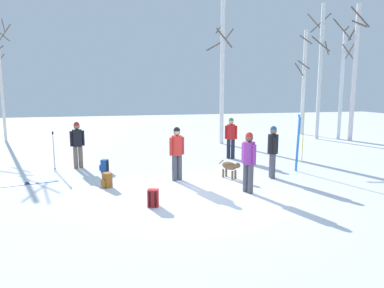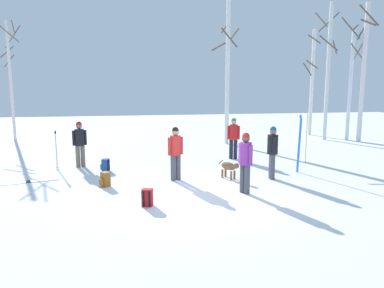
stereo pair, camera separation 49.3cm
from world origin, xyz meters
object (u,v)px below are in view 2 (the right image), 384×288
Objects in this scene: person_0 at (80,141)px; birch_tree_0 at (11,78)px; person_1 at (245,159)px; ski_pair_planted_0 at (306,137)px; birch_tree_2 at (328,69)px; birch_tree_3 at (312,82)px; person_3 at (272,149)px; dog at (229,167)px; backpack_1 at (105,165)px; backpack_0 at (147,198)px; ski_pair_planted_1 at (299,144)px; backpack_2 at (105,179)px; person_2 at (234,136)px; ski_poles_0 at (56,149)px; birch_tree_1 at (227,70)px; birch_tree_5 at (363,70)px; birch_tree_4 at (351,82)px; person_4 at (176,150)px; ski_pair_lying_0 at (30,182)px; water_bottle_0 at (173,168)px.

birch_tree_0 is at bearing 118.89° from person_0.
person_1 is 0.87× the size of ski_pair_planted_0.
birch_tree_2 reaches higher than birch_tree_3.
person_3 is 3.33m from ski_pair_planted_0.
dog is at bearing 168.27° from person_3.
dog is (0.06, 1.61, -0.59)m from person_1.
backpack_0 is at bearing -73.83° from backpack_1.
ski_pair_planted_1 is 6.60m from backpack_2.
person_3 is at bearing -22.37° from backpack_1.
dog is (-1.15, -3.11, -0.59)m from person_2.
person_3 is 1.21× the size of ski_poles_0.
birch_tree_1 is 5.99m from birch_tree_2.
ski_poles_0 is 0.19× the size of birch_tree_2.
birch_tree_5 reaches higher than person_0.
birch_tree_4 is (9.31, 7.11, 2.87)m from dog.
birch_tree_5 is (13.48, 6.59, 3.68)m from backpack_2.
birch_tree_3 is at bearing 111.07° from birch_tree_5.
person_3 is 0.87× the size of ski_pair_planted_0.
birch_tree_1 is 6.76m from birch_tree_3.
person_0 is 3.90× the size of backpack_0.
dog is at bearing -23.64° from ski_poles_0.
birch_tree_4 reaches higher than person_4.
birch_tree_1 is at bearing 36.90° from ski_pair_lying_0.
birch_tree_0 is (-7.62, 10.61, 2.52)m from person_4.
birch_tree_1 is (7.01, 4.35, 2.90)m from person_0.
person_3 is at bearing -21.50° from ski_poles_0.
birch_tree_5 reaches higher than person_2.
ski_pair_planted_0 is 9.55m from ski_poles_0.
ski_pair_planted_0 is at bearing -127.79° from birch_tree_2.
birch_tree_1 reaches higher than ski_pair_planted_1.
birch_tree_1 is at bearing 76.16° from person_1.
person_3 is at bearing -8.18° from person_4.
person_2 reaches higher than backpack_2.
ski_pair_planted_0 is 16.05m from birch_tree_0.
backpack_1 is 0.07× the size of birch_tree_3.
ski_pair_planted_0 reaches higher than ski_poles_0.
backpack_1 is at bearing -179.73° from ski_pair_planted_0.
birch_tree_2 is (6.91, 4.34, 2.99)m from person_2.
water_bottle_0 is at bearing -15.37° from ski_poles_0.
person_3 reaches higher than backpack_0.
birch_tree_4 is (18.67, -3.67, -0.24)m from birch_tree_0.
backpack_1 is at bearing 157.63° from person_3.
ski_poles_0 is at bearing 164.63° from water_bottle_0.
backpack_2 is at bearing -70.82° from person_0.
birch_tree_2 reaches higher than person_2.
person_3 is (6.27, -3.03, 0.00)m from person_0.
backpack_1 is (1.72, -0.58, -0.54)m from ski_poles_0.
backpack_0 is at bearing -155.34° from ski_pair_planted_1.
ski_poles_0 is 0.21× the size of birch_tree_0.
backpack_2 is 0.06× the size of birch_tree_5.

